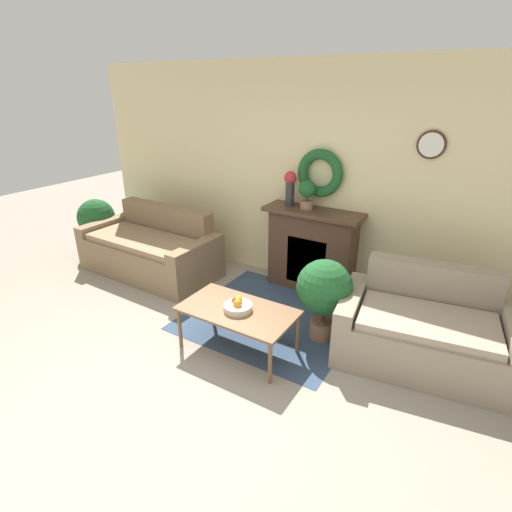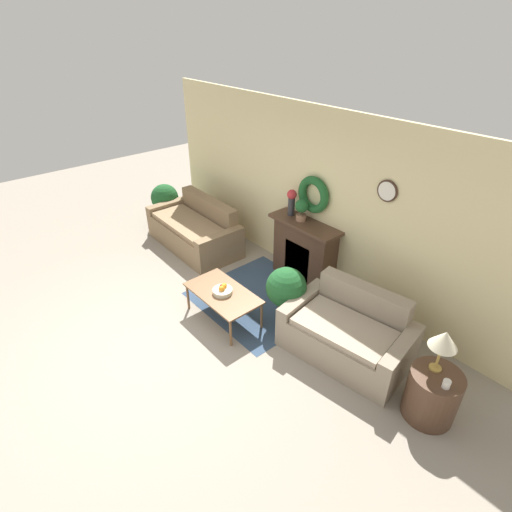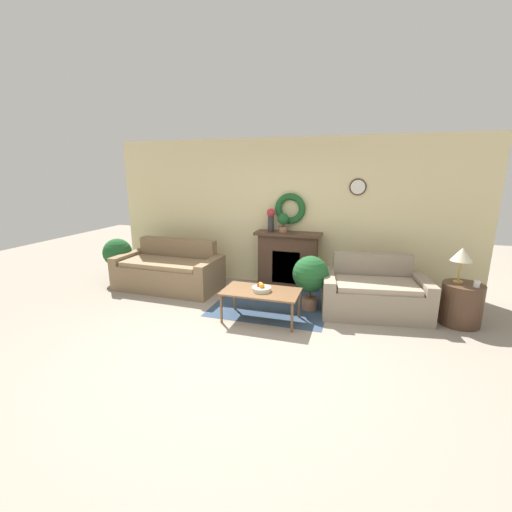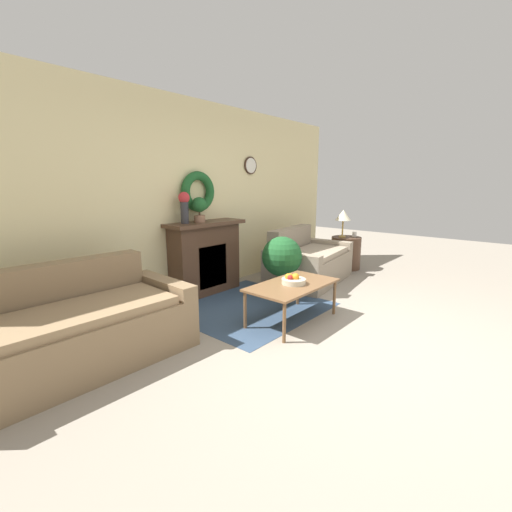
% 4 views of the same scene
% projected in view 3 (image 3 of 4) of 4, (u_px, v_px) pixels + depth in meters
% --- Properties ---
extents(ground_plane, '(16.00, 16.00, 0.00)m').
position_uv_depth(ground_plane, '(233.00, 351.00, 4.13)').
color(ground_plane, gray).
extents(floor_rug, '(1.80, 1.71, 0.01)m').
position_uv_depth(floor_rug, '(273.00, 302.00, 5.66)').
color(floor_rug, '#334760').
rests_on(floor_rug, ground_plane).
extents(wall_back, '(6.80, 0.19, 2.70)m').
position_uv_depth(wall_back, '(285.00, 213.00, 6.33)').
color(wall_back, beige).
rests_on(wall_back, ground_plane).
extents(fireplace, '(1.19, 0.41, 1.04)m').
position_uv_depth(fireplace, '(288.00, 260.00, 6.31)').
color(fireplace, '#4C3323').
rests_on(fireplace, ground_plane).
extents(couch_left, '(1.91, 0.97, 0.87)m').
position_uv_depth(couch_left, '(170.00, 271.00, 6.31)').
color(couch_left, '#846B4C').
rests_on(couch_left, ground_plane).
extents(loveseat_right, '(1.66, 1.14, 0.85)m').
position_uv_depth(loveseat_right, '(373.00, 293.00, 5.21)').
color(loveseat_right, gray).
rests_on(loveseat_right, ground_plane).
extents(coffee_table, '(1.10, 0.61, 0.45)m').
position_uv_depth(coffee_table, '(261.00, 293.00, 4.91)').
color(coffee_table, brown).
rests_on(coffee_table, ground_plane).
extents(fruit_bowl, '(0.27, 0.27, 0.12)m').
position_uv_depth(fruit_bowl, '(261.00, 288.00, 4.89)').
color(fruit_bowl, beige).
rests_on(fruit_bowl, coffee_table).
extents(side_table_by_loveseat, '(0.54, 0.54, 0.59)m').
position_uv_depth(side_table_by_loveseat, '(461.00, 304.00, 4.80)').
color(side_table_by_loveseat, '#4C3323').
rests_on(side_table_by_loveseat, ground_plane).
extents(table_lamp, '(0.28, 0.28, 0.50)m').
position_uv_depth(table_lamp, '(462.00, 255.00, 4.71)').
color(table_lamp, '#B28E42').
rests_on(table_lamp, side_table_by_loveseat).
extents(mug, '(0.08, 0.08, 0.09)m').
position_uv_depth(mug, '(477.00, 284.00, 4.60)').
color(mug, silver).
rests_on(mug, side_table_by_loveseat).
extents(vase_on_mantel_left, '(0.15, 0.15, 0.42)m').
position_uv_depth(vase_on_mantel_left, '(271.00, 218.00, 6.23)').
color(vase_on_mantel_left, '#2D2D33').
rests_on(vase_on_mantel_left, fireplace).
extents(potted_plant_on_mantel, '(0.21, 0.21, 0.34)m').
position_uv_depth(potted_plant_on_mantel, '(283.00, 221.00, 6.15)').
color(potted_plant_on_mantel, '#8E664C').
rests_on(potted_plant_on_mantel, fireplace).
extents(potted_plant_floor_by_couch, '(0.55, 0.55, 0.85)m').
position_uv_depth(potted_plant_floor_by_couch, '(118.00, 254.00, 6.65)').
color(potted_plant_floor_by_couch, '#8E664C').
rests_on(potted_plant_floor_by_couch, ground_plane).
extents(potted_plant_floor_by_loveseat, '(0.55, 0.55, 0.86)m').
position_uv_depth(potted_plant_floor_by_loveseat, '(311.00, 276.00, 5.27)').
color(potted_plant_floor_by_loveseat, '#8E664C').
rests_on(potted_plant_floor_by_loveseat, ground_plane).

